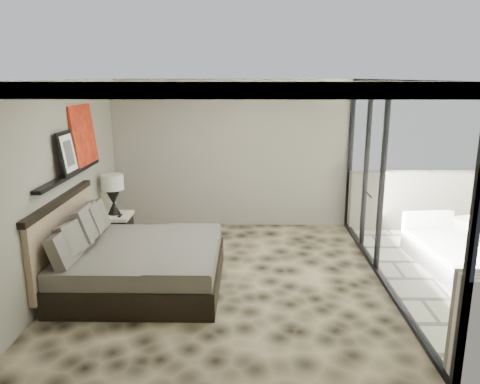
{
  "coord_description": "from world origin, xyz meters",
  "views": [
    {
      "loc": [
        0.32,
        -6.29,
        2.84
      ],
      "look_at": [
        0.2,
        0.4,
        1.18
      ],
      "focal_mm": 35.0,
      "sensor_mm": 36.0,
      "label": 1
    }
  ],
  "objects_px": {
    "table_lamp": "(113,189)",
    "ottoman": "(471,232)",
    "lounger": "(448,253)",
    "nightstand": "(115,227)",
    "bed": "(135,262)"
  },
  "relations": [
    {
      "from": "table_lamp",
      "to": "ottoman",
      "type": "distance_m",
      "value": 6.19
    },
    {
      "from": "table_lamp",
      "to": "lounger",
      "type": "height_order",
      "value": "table_lamp"
    },
    {
      "from": "nightstand",
      "to": "lounger",
      "type": "xyz_separation_m",
      "value": [
        5.39,
        -0.92,
        -0.08
      ]
    },
    {
      "from": "table_lamp",
      "to": "lounger",
      "type": "relative_size",
      "value": 0.4
    },
    {
      "from": "table_lamp",
      "to": "ottoman",
      "type": "xyz_separation_m",
      "value": [
        6.14,
        -0.04,
        -0.73
      ]
    },
    {
      "from": "bed",
      "to": "table_lamp",
      "type": "bearing_deg",
      "value": 113.69
    },
    {
      "from": "nightstand",
      "to": "lounger",
      "type": "relative_size",
      "value": 0.32
    },
    {
      "from": "ottoman",
      "to": "table_lamp",
      "type": "bearing_deg",
      "value": 179.59
    },
    {
      "from": "bed",
      "to": "table_lamp",
      "type": "xyz_separation_m",
      "value": [
        -0.76,
        1.74,
        0.61
      ]
    },
    {
      "from": "nightstand",
      "to": "table_lamp",
      "type": "height_order",
      "value": "table_lamp"
    },
    {
      "from": "ottoman",
      "to": "lounger",
      "type": "relative_size",
      "value": 0.27
    },
    {
      "from": "nightstand",
      "to": "ottoman",
      "type": "bearing_deg",
      "value": 7.44
    },
    {
      "from": "nightstand",
      "to": "ottoman",
      "type": "xyz_separation_m",
      "value": [
        6.14,
        -0.02,
        -0.05
      ]
    },
    {
      "from": "table_lamp",
      "to": "nightstand",
      "type": "bearing_deg",
      "value": -81.93
    },
    {
      "from": "table_lamp",
      "to": "bed",
      "type": "bearing_deg",
      "value": -66.31
    }
  ]
}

